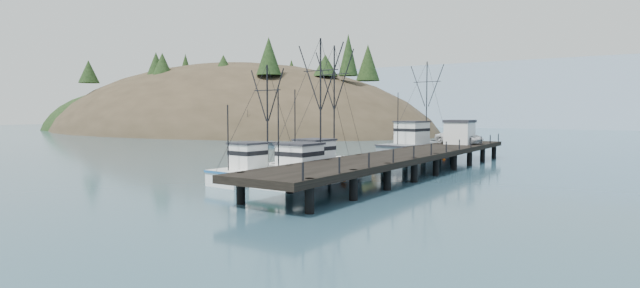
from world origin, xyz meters
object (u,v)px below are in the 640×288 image
Objects in this scene: motorboat at (276,146)px; pier_shed at (460,132)px; trawler_near at (312,172)px; trawler_mid at (260,172)px; work_vessel at (420,147)px; trawler_far at (326,165)px; pickup_truck at (459,137)px; pier at (409,156)px.

pier_shed is at bearing -69.83° from motorboat.
pier_shed is (4.52, 23.58, 2.60)m from trawler_near.
trawler_mid reaches higher than pier_shed.
work_vessel is 29.29m from motorboat.
trawler_far is at bearing 76.82° from trawler_mid.
trawler_mid is 27.64m from pickup_truck.
trawler_mid is at bearing 171.52° from pickup_truck.
work_vessel is (0.82, 20.65, 0.41)m from trawler_far.
pier is 14.15m from pier_shed.
pier_shed is 35.63m from motorboat.
work_vessel reaches higher than pier.
work_vessel is 4.64× the size of pier_shed.
pier is 2.96× the size of work_vessel.
pickup_truck is (6.36, 18.96, 1.94)m from trawler_far.
trawler_far reaches higher than trawler_near.
motorboat is at bearing 135.34° from trawler_far.
work_vessel reaches higher than pickup_truck.
trawler_near is 0.99× the size of trawler_far.
pier is at bearing -171.19° from pickup_truck.
motorboat is at bearing 166.79° from work_vessel.
trawler_far is at bearing -109.91° from pier_shed.
pier is 41.25m from motorboat.
trawler_near is 24.15m from pier_shed.
trawler_near is at bearing -100.85° from pier_shed.
pickup_truck is at bearing 108.20° from pier_shed.
pickup_truck is (5.54, -1.70, 1.53)m from work_vessel.
motorboat is (-34.03, 8.39, -2.76)m from pickup_truck.
trawler_far is (1.73, 7.40, 0.00)m from trawler_mid.
trawler_far is (-6.42, -4.19, -0.87)m from pier.
pier is at bearing -89.13° from motorboat.
pier_shed is at bearing 89.26° from pier.
motorboat is at bearing 126.74° from trawler_mid.
trawler_mid is at bearing -108.20° from motorboat.
work_vessel is at bearing 92.78° from trawler_near.
trawler_near is 1.22× the size of trawler_mid.
trawler_mid is 3.11× the size of pier_shed.
trawler_near reaches higher than motorboat.
trawler_far is 20.68m from work_vessel.
pickup_truck is (4.28, 24.31, 1.94)m from trawler_near.
work_vessel is at bearing 157.23° from pier_shed.
work_vessel is (-1.26, 26.01, 0.41)m from trawler_near.
trawler_far reaches higher than trawler_mid.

